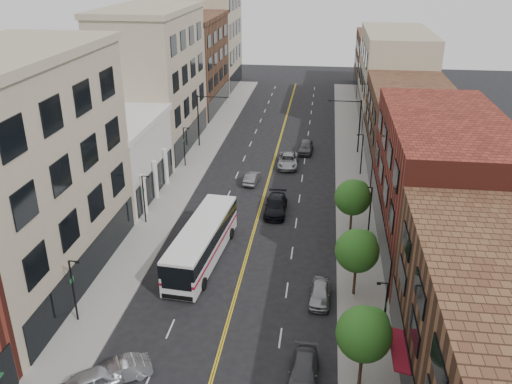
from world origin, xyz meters
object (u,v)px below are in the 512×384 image
at_px(city_bus, 202,240).
at_px(car_lane_behind, 252,178).
at_px(car_angle_b, 119,371).
at_px(car_lane_a, 276,206).
at_px(car_parked_far, 320,293).
at_px(car_lane_b, 288,161).
at_px(car_lane_c, 306,147).
at_px(car_parked_mid, 303,372).

height_order(city_bus, car_lane_behind, city_bus).
bearing_deg(car_angle_b, car_lane_a, 133.01).
bearing_deg(car_parked_far, car_lane_b, 101.20).
distance_m(car_parked_far, car_lane_c, 34.57).
bearing_deg(city_bus, car_parked_mid, -50.27).
distance_m(city_bus, car_parked_mid, 16.74).
xyz_separation_m(car_angle_b, car_parked_mid, (11.63, 1.42, -0.01)).
xyz_separation_m(car_parked_mid, car_lane_c, (-1.84, 43.32, 0.14)).
distance_m(car_lane_behind, car_lane_b, 7.18).
distance_m(city_bus, car_lane_c, 30.65).
relative_size(city_bus, car_parked_far, 3.34).
bearing_deg(car_lane_a, car_lane_b, 88.34).
xyz_separation_m(car_parked_mid, car_lane_behind, (-7.64, 31.69, -0.01)).
bearing_deg(car_lane_behind, car_lane_c, -112.29).
bearing_deg(car_parked_far, city_bus, 157.09).
relative_size(car_parked_mid, car_parked_far, 1.14).
distance_m(car_angle_b, car_lane_b, 39.97).
distance_m(car_parked_far, car_lane_behind, 24.37).
bearing_deg(car_lane_a, city_bus, -118.48).
bearing_deg(car_parked_mid, car_angle_b, -170.46).
bearing_deg(car_parked_far, car_angle_b, -138.52).
bearing_deg(car_lane_c, car_lane_a, -93.37).
height_order(car_parked_mid, car_lane_b, car_lane_b).
relative_size(car_lane_behind, car_lane_a, 0.73).
height_order(car_lane_behind, car_lane_a, car_lane_a).
xyz_separation_m(city_bus, car_lane_b, (5.72, 24.10, -1.22)).
relative_size(car_angle_b, car_parked_far, 1.02).
relative_size(car_parked_far, car_lane_c, 0.84).
bearing_deg(car_lane_b, city_bus, -105.18).
distance_m(car_angle_b, car_parked_mid, 11.71).
xyz_separation_m(car_parked_mid, car_lane_b, (-3.83, 37.78, 0.10)).
bearing_deg(car_parked_far, car_lane_c, 96.48).
height_order(city_bus, car_angle_b, city_bus).
bearing_deg(car_angle_b, city_bus, 141.71).
distance_m(car_lane_b, car_lane_c, 5.88).
bearing_deg(car_lane_a, car_angle_b, -107.17).
relative_size(city_bus, car_parked_mid, 2.92).
bearing_deg(car_parked_far, car_parked_mid, -93.45).
height_order(car_lane_a, car_lane_b, car_lane_a).
height_order(city_bus, car_lane_c, city_bus).
bearing_deg(car_parked_mid, car_lane_b, 98.35).
height_order(car_angle_b, car_lane_c, car_lane_c).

